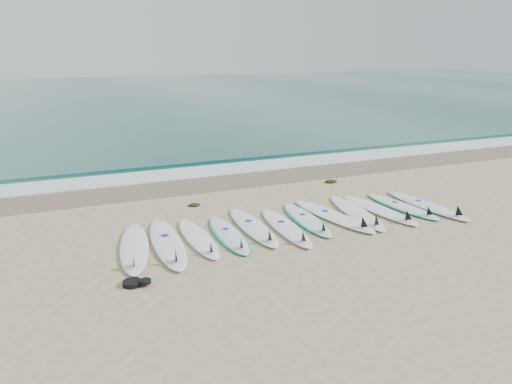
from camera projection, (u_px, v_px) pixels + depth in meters
name	position (u px, v px, depth m)	size (l,w,h in m)	color
ground	(296.00, 225.00, 11.16)	(120.00, 120.00, 0.00)	tan
ocean	(107.00, 96.00, 39.83)	(120.00, 55.00, 0.03)	#215E54
wet_sand_band	(232.00, 181.00, 14.78)	(120.00, 1.80, 0.01)	#71614B
foam_band	(217.00, 170.00, 16.01)	(120.00, 1.40, 0.04)	silver
wave_crest	(203.00, 160.00, 17.32)	(120.00, 1.00, 0.10)	#215E54
surfboard_0	(134.00, 248.00, 9.71)	(1.02, 2.76, 0.35)	white
surfboard_1	(168.00, 243.00, 9.93)	(0.82, 2.92, 0.37)	white
surfboard_2	(199.00, 238.00, 10.21)	(0.52, 2.44, 0.31)	white
surfboard_3	(229.00, 235.00, 10.44)	(0.72, 2.42, 0.30)	white
surfboard_4	(254.00, 227.00, 10.85)	(0.67, 2.70, 0.34)	white
surfboard_5	(287.00, 228.00, 10.81)	(0.73, 2.62, 0.33)	white
surfboard_6	(307.00, 220.00, 11.35)	(0.81, 2.50, 0.31)	white
surfboard_7	(335.00, 216.00, 11.53)	(1.00, 2.82, 0.35)	white
surfboard_8	(357.00, 213.00, 11.77)	(0.98, 2.80, 0.35)	white
surfboard_9	(380.00, 210.00, 11.98)	(0.74, 2.68, 0.34)	white
surfboard_10	(402.00, 206.00, 12.29)	(0.79, 2.45, 0.31)	white
surfboard_11	(428.00, 205.00, 12.31)	(0.69, 2.76, 0.35)	white
seaweed_near	(194.00, 205.00, 12.46)	(0.31, 0.24, 0.06)	black
seaweed_far	(331.00, 181.00, 14.62)	(0.38, 0.29, 0.07)	black
leash_coil	(135.00, 283.00, 8.31)	(0.46, 0.36, 0.11)	black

